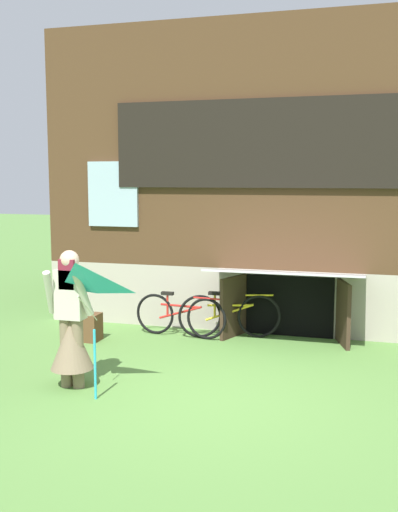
{
  "coord_description": "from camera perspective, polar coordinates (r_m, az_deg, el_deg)",
  "views": [
    {
      "loc": [
        1.7,
        -6.57,
        2.55
      ],
      "look_at": [
        -0.51,
        1.14,
        1.5
      ],
      "focal_mm": 42.5,
      "sensor_mm": 36.0,
      "label": 1
    }
  ],
  "objects": [
    {
      "name": "log_house",
      "position": [
        11.97,
        7.86,
        7.29
      ],
      "size": [
        7.56,
        5.68,
        5.05
      ],
      "color": "#ADA393",
      "rests_on": "ground_plane"
    },
    {
      "name": "wooden_crate",
      "position": [
        9.69,
        -10.42,
        -6.6
      ],
      "size": [
        0.38,
        0.32,
        0.43
      ],
      "primitive_type": "cube",
      "color": "brown",
      "rests_on": "ground_plane"
    },
    {
      "name": "person",
      "position": [
        7.52,
        -11.94,
        -6.84
      ],
      "size": [
        0.61,
        0.53,
        1.68
      ],
      "rotation": [
        0.0,
        0.0,
        0.4
      ],
      "color": "#7F6B51",
      "rests_on": "ground_plane"
    },
    {
      "name": "bicycle_red",
      "position": [
        9.74,
        -1.79,
        -5.6
      ],
      "size": [
        1.56,
        0.21,
        0.71
      ],
      "rotation": [
        0.0,
        0.0,
        -0.11
      ],
      "color": "black",
      "rests_on": "ground_plane"
    },
    {
      "name": "kite",
      "position": [
        6.83,
        -11.47,
        -3.47
      ],
      "size": [
        0.74,
        0.77,
        1.52
      ],
      "color": "#2DB2CC",
      "rests_on": "ground_plane"
    },
    {
      "name": "ground_plane",
      "position": [
        7.25,
        1.39,
        -13.11
      ],
      "size": [
        60.0,
        60.0,
        0.0
      ],
      "primitive_type": "plane",
      "color": "#56843D"
    },
    {
      "name": "bicycle_yellow",
      "position": [
        9.67,
        2.87,
        -5.6
      ],
      "size": [
        1.58,
        0.5,
        0.75
      ],
      "rotation": [
        0.0,
        0.0,
        0.29
      ],
      "color": "black",
      "rests_on": "ground_plane"
    }
  ]
}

